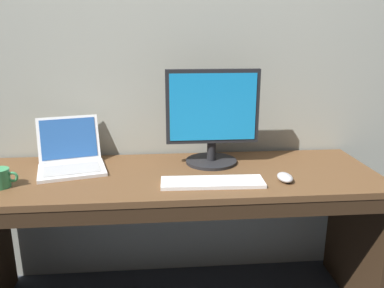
# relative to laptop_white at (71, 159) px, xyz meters

# --- Properties ---
(desk) EXTENTS (1.88, 0.61, 0.73)m
(desk) POSITION_rel_laptop_white_xyz_m (0.50, -0.12, -0.23)
(desk) COLOR brown
(desk) RESTS_ON ground
(laptop_white) EXTENTS (0.37, 0.39, 0.23)m
(laptop_white) POSITION_rel_laptop_white_xyz_m (0.00, 0.00, 0.00)
(laptop_white) COLOR white
(laptop_white) RESTS_ON desk
(external_monitor) EXTENTS (0.45, 0.26, 0.47)m
(external_monitor) POSITION_rel_laptop_white_xyz_m (0.69, 0.01, 0.20)
(external_monitor) COLOR black
(external_monitor) RESTS_ON desk
(wired_keyboard) EXTENTS (0.45, 0.15, 0.02)m
(wired_keyboard) POSITION_rel_laptop_white_xyz_m (0.65, -0.26, -0.04)
(wired_keyboard) COLOR white
(wired_keyboard) RESTS_ON desk
(computer_mouse) EXTENTS (0.07, 0.11, 0.04)m
(computer_mouse) POSITION_rel_laptop_white_xyz_m (0.98, -0.26, -0.03)
(computer_mouse) COLOR #B7B7BC
(computer_mouse) RESTS_ON desk
(coffee_mug) EXTENTS (0.12, 0.09, 0.08)m
(coffee_mug) POSITION_rel_laptop_white_xyz_m (-0.25, -0.22, -0.00)
(coffee_mug) COLOR #388E56
(coffee_mug) RESTS_ON desk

